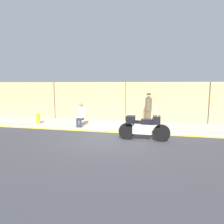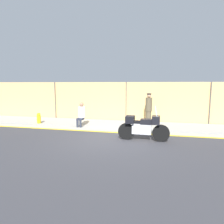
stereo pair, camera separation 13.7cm
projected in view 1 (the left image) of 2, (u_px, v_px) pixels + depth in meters
ground_plane at (112, 139)px, 8.73m from camera, size 120.00×120.00×0.00m
sidewalk at (122, 126)px, 11.27m from camera, size 35.81×2.65×0.12m
curb_paint_stripe at (118, 133)px, 9.91m from camera, size 35.81×0.18×0.01m
storefront_fence at (126, 102)px, 12.47m from camera, size 34.02×0.17×2.51m
motorcycle at (144, 126)px, 8.48m from camera, size 2.18×0.51×1.50m
officer_standing at (148, 109)px, 11.23m from camera, size 0.37×0.37×1.75m
person_seated_on_curb at (81, 113)px, 10.77m from camera, size 0.37×0.66×1.29m
fire_hydrant at (38, 118)px, 11.53m from camera, size 0.22×0.27×0.62m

